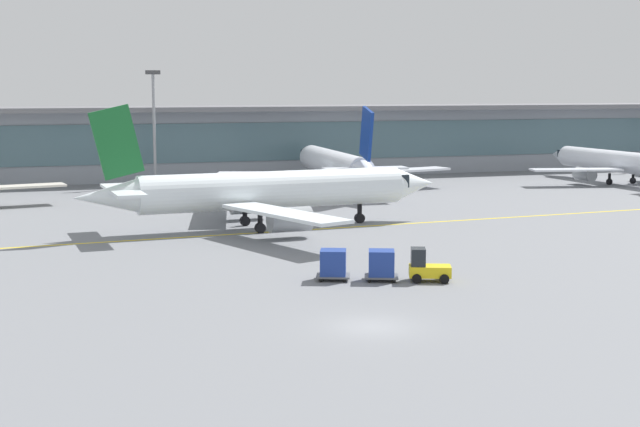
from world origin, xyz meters
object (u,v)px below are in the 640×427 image
gate_airplane_3 (615,162)px  taxiing_regional_jet (269,191)px  cargo_dolly_trailing (333,264)px  cargo_dolly_lead (381,264)px  apron_light_mast_1 (154,123)px  gate_airplane_2 (335,165)px  baggage_tug (426,267)px

gate_airplane_3 → taxiing_regional_jet: 56.14m
taxiing_regional_jet → cargo_dolly_trailing: 22.01m
cargo_dolly_lead → cargo_dolly_trailing: (-2.84, 1.08, 0.00)m
taxiing_regional_jet → apron_light_mast_1: 38.14m
apron_light_mast_1 → gate_airplane_3: bearing=-14.7°
taxiing_regional_jet → apron_light_mast_1: apron_light_mast_1 is taller
taxiing_regional_jet → gate_airplane_2: bearing=56.5°
cargo_dolly_trailing → apron_light_mast_1: bearing=114.1°
cargo_dolly_trailing → gate_airplane_3: bearing=61.1°
taxiing_regional_jet → cargo_dolly_trailing: size_ratio=12.83×
taxiing_regional_jet → baggage_tug: size_ratio=11.09×
gate_airplane_3 → cargo_dolly_lead: bearing=128.9°
gate_airplane_2 → gate_airplane_3: 36.66m
gate_airplane_2 → taxiing_regional_jet: size_ratio=0.94×
gate_airplane_2 → cargo_dolly_lead: size_ratio=12.09×
gate_airplane_2 → taxiing_regional_jet: bearing=153.1°
cargo_dolly_trailing → taxiing_regional_jet: bearing=107.0°
baggage_tug → gate_airplane_3: bearing=65.6°
baggage_tug → cargo_dolly_lead: baggage_tug is taller
gate_airplane_2 → cargo_dolly_lead: gate_airplane_2 is taller
apron_light_mast_1 → baggage_tug: bearing=-81.8°
taxiing_regional_jet → cargo_dolly_lead: (1.39, -22.94, -2.17)m
taxiing_regional_jet → cargo_dolly_lead: size_ratio=12.83×
baggage_tug → cargo_dolly_lead: bearing=180.0°
apron_light_mast_1 → cargo_dolly_trailing: bearing=-86.8°
cargo_dolly_lead → gate_airplane_3: bearing=63.4°
cargo_dolly_trailing → apron_light_mast_1: apron_light_mast_1 is taller
gate_airplane_2 → taxiing_regional_jet: taxiing_regional_jet is taller
gate_airplane_3 → cargo_dolly_trailing: (-52.72, -44.72, -1.64)m
baggage_tug → cargo_dolly_lead: size_ratio=1.16×
taxiing_regional_jet → gate_airplane_3: bearing=20.2°
gate_airplane_3 → cargo_dolly_trailing: size_ratio=10.73×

